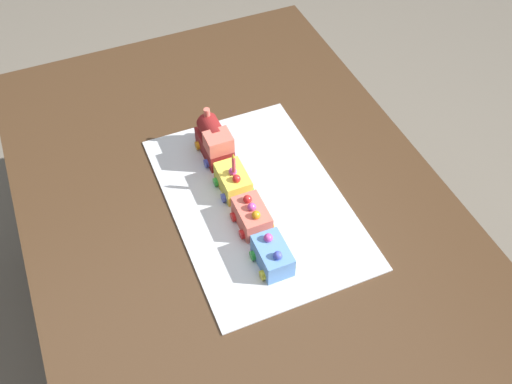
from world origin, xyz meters
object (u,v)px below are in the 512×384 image
(birthday_candle, at_px, (234,163))
(cake_car_caboose_lemon, at_px, (233,181))
(dining_table, at_px, (233,220))
(cake_locomotive, at_px, (214,141))
(cake_car_flatbed_coral, at_px, (252,216))
(cake_car_hopper_sky_blue, at_px, (273,255))

(birthday_candle, bearing_deg, cake_car_caboose_lemon, 180.00)
(cake_car_caboose_lemon, xyz_separation_m, birthday_candle, (0.01, -0.00, 0.07))
(dining_table, distance_m, cake_locomotive, 0.21)
(dining_table, height_order, cake_car_flatbed_coral, cake_car_flatbed_coral)
(dining_table, xyz_separation_m, cake_car_caboose_lemon, (-0.01, 0.01, 0.14))
(cake_car_caboose_lemon, relative_size, cake_car_flatbed_coral, 1.00)
(cake_car_hopper_sky_blue, bearing_deg, cake_car_flatbed_coral, 180.00)
(dining_table, bearing_deg, cake_locomotive, 177.02)
(dining_table, xyz_separation_m, birthday_candle, (-0.00, 0.01, 0.21))
(cake_locomotive, bearing_deg, cake_car_hopper_sky_blue, 0.00)
(cake_car_caboose_lemon, xyz_separation_m, cake_car_flatbed_coral, (0.12, 0.00, 0.00))
(dining_table, xyz_separation_m, cake_car_flatbed_coral, (0.11, 0.01, 0.14))
(cake_car_flatbed_coral, height_order, cake_car_hopper_sky_blue, same)
(cake_locomotive, xyz_separation_m, cake_car_hopper_sky_blue, (0.36, 0.00, -0.02))
(cake_car_flatbed_coral, relative_size, cake_car_hopper_sky_blue, 1.00)
(cake_locomotive, distance_m, cake_car_hopper_sky_blue, 0.37)
(cake_car_flatbed_coral, xyz_separation_m, birthday_candle, (-0.11, -0.00, 0.07))
(cake_car_caboose_lemon, height_order, birthday_candle, birthday_candle)
(cake_locomotive, distance_m, cake_car_caboose_lemon, 0.13)
(cake_car_caboose_lemon, relative_size, cake_car_hopper_sky_blue, 1.00)
(cake_locomotive, bearing_deg, dining_table, -2.98)
(cake_car_caboose_lemon, distance_m, birthday_candle, 0.07)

